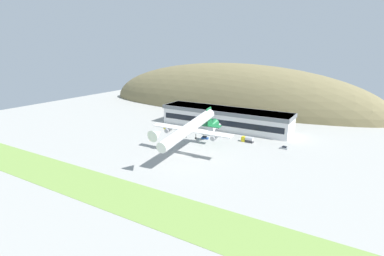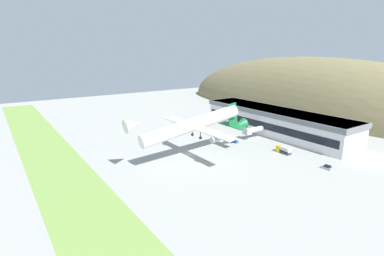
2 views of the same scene
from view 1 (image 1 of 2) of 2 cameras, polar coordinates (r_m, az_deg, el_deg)
name	(u,v)px [view 1 (image 1 of 2)]	position (r m, az deg, el deg)	size (l,w,h in m)	color
ground_plane	(182,154)	(144.60, -1.87, -4.88)	(362.65, 362.65, 0.00)	#9E9E99
grass_strip_foreground	(112,192)	(111.75, -15.05, -11.74)	(326.39, 19.82, 0.08)	#759947
hill_backdrop	(229,107)	(258.37, 7.03, 4.04)	(244.46, 66.52, 73.49)	olive
terminal_building	(225,117)	(189.19, 6.34, 2.08)	(83.18, 19.21, 12.23)	silver
jetway_0	(214,127)	(176.04, 4.30, 0.14)	(3.38, 11.75, 5.43)	silver
cargo_airplane	(190,129)	(138.53, -0.45, -0.11)	(41.79, 54.74, 13.08)	white
service_car_0	(284,148)	(157.81, 17.15, -3.61)	(3.83, 1.95, 1.41)	#999EA3
service_car_1	(167,128)	(187.05, -4.81, -0.01)	(3.98, 2.15, 1.67)	gold
service_car_2	(205,138)	(166.94, 2.46, -1.86)	(4.05, 2.10, 1.65)	#264C99
fuel_truck	(248,139)	(163.77, 10.53, -2.14)	(6.60, 2.71, 3.19)	gold
traffic_cone_0	(150,140)	(165.31, -8.00, -2.32)	(0.52, 0.52, 0.58)	orange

